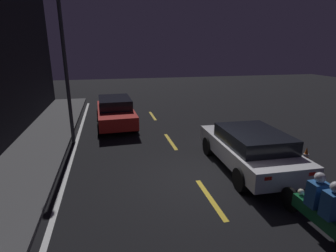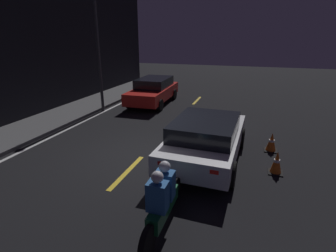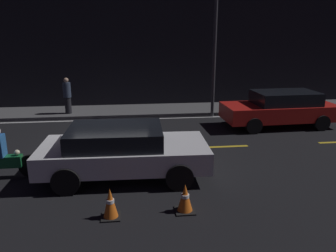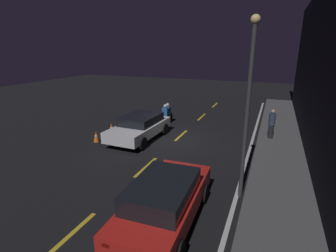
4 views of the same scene
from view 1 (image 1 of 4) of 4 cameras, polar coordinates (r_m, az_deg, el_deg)
ground_plane at (r=8.04m, az=6.50°, el=-11.73°), size 56.00×56.00×0.00m
raised_curb at (r=8.13m, az=-32.20°, el=-13.57°), size 28.00×2.20×0.13m
lane_dash_c at (r=7.24m, az=9.19°, el=-15.31°), size 2.00×0.14×0.01m
lane_dash_d at (r=11.11m, az=0.56°, el=-3.39°), size 2.00×0.14×0.01m
lane_dash_e at (r=15.34m, az=-3.36°, el=2.22°), size 2.00×0.14×0.01m
lane_solid_kerb at (r=7.80m, az=-22.49°, el=-13.95°), size 25.20×0.14×0.01m
sedan_white at (r=8.87m, az=17.41°, el=-4.47°), size 4.27×2.12×1.33m
taxi_red at (r=13.57m, az=-11.38°, el=3.22°), size 4.44×1.98×1.39m
motorcycle at (r=6.46m, az=30.36°, el=-15.20°), size 2.24×0.37×1.37m
traffic_cone_near at (r=9.98m, az=27.79°, el=-5.87°), size 0.39×0.39×0.65m
traffic_cone_mid at (r=11.06m, az=22.47°, el=-3.17°), size 0.41×0.41×0.62m
street_lamp at (r=11.06m, az=-21.47°, el=12.55°), size 0.28×0.28×5.76m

